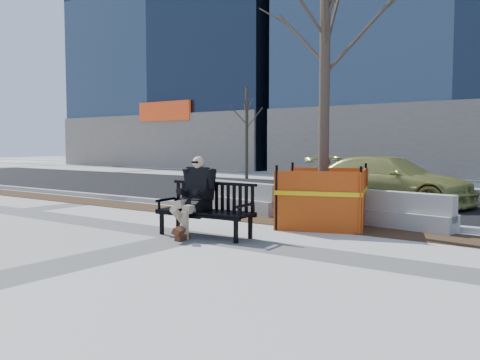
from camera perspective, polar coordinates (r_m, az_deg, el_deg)
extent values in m
plane|color=beige|center=(9.89, -5.36, -6.33)|extent=(120.00, 120.00, 0.00)
cube|color=#47301C|center=(11.94, 2.89, -4.49)|extent=(40.00, 1.20, 0.02)
cube|color=black|center=(17.44, 14.02, -1.91)|extent=(60.00, 10.40, 0.01)
cube|color=#9E9B93|center=(12.74, 5.22, -3.72)|extent=(60.00, 0.25, 0.12)
imported|color=#9FA04B|center=(15.66, 16.43, -2.63)|extent=(5.10, 2.49, 1.43)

